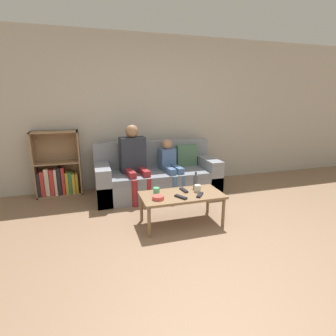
# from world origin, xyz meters

# --- Properties ---
(ground_plane) EXTENTS (22.00, 22.00, 0.00)m
(ground_plane) POSITION_xyz_m (0.00, 0.00, 0.00)
(ground_plane) COLOR #84664C
(wall_back) EXTENTS (12.00, 0.06, 2.60)m
(wall_back) POSITION_xyz_m (0.00, 2.70, 1.30)
(wall_back) COLOR #B7B2A8
(wall_back) RESTS_ON ground_plane
(couch) EXTENTS (1.99, 0.84, 0.85)m
(couch) POSITION_xyz_m (-0.00, 2.13, 0.28)
(couch) COLOR gray
(couch) RESTS_ON ground_plane
(bookshelf) EXTENTS (0.70, 0.28, 1.06)m
(bookshelf) POSITION_xyz_m (-1.58, 2.54, 0.38)
(bookshelf) COLOR #8E7051
(bookshelf) RESTS_ON ground_plane
(coffee_table) EXTENTS (1.02, 0.52, 0.39)m
(coffee_table) POSITION_xyz_m (-0.00, 0.96, 0.35)
(coffee_table) COLOR brown
(coffee_table) RESTS_ON ground_plane
(person_adult) EXTENTS (0.41, 0.62, 1.16)m
(person_adult) POSITION_xyz_m (-0.40, 2.06, 0.66)
(person_adult) COLOR maroon
(person_adult) RESTS_ON ground_plane
(person_child) EXTENTS (0.30, 0.61, 0.91)m
(person_child) POSITION_xyz_m (0.18, 2.01, 0.52)
(person_child) COLOR #476693
(person_child) RESTS_ON ground_plane
(cup_near) EXTENTS (0.08, 0.08, 0.09)m
(cup_near) POSITION_xyz_m (0.22, 0.99, 0.44)
(cup_near) COLOR silver
(cup_near) RESTS_ON coffee_table
(cup_far) EXTENTS (0.08, 0.08, 0.10)m
(cup_far) POSITION_xyz_m (-0.31, 1.00, 0.44)
(cup_far) COLOR #4CB77A
(cup_far) RESTS_ON coffee_table
(tv_remote_0) EXTENTS (0.12, 0.17, 0.02)m
(tv_remote_0) POSITION_xyz_m (-0.06, 0.84, 0.41)
(tv_remote_0) COLOR black
(tv_remote_0) RESTS_ON coffee_table
(tv_remote_1) EXTENTS (0.14, 0.16, 0.02)m
(tv_remote_1) POSITION_xyz_m (0.19, 0.84, 0.41)
(tv_remote_1) COLOR black
(tv_remote_1) RESTS_ON coffee_table
(tv_remote_2) EXTENTS (0.06, 0.17, 0.02)m
(tv_remote_2) POSITION_xyz_m (0.06, 1.06, 0.41)
(tv_remote_2) COLOR black
(tv_remote_2) RESTS_ON coffee_table
(snack_bowl) EXTENTS (0.14, 0.14, 0.05)m
(snack_bowl) POSITION_xyz_m (-0.33, 0.87, 0.42)
(snack_bowl) COLOR #DB4C47
(snack_bowl) RESTS_ON coffee_table
(bottle) EXTENTS (0.06, 0.06, 0.22)m
(bottle) POSITION_xyz_m (0.25, 1.12, 0.49)
(bottle) COLOR #424756
(bottle) RESTS_ON coffee_table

